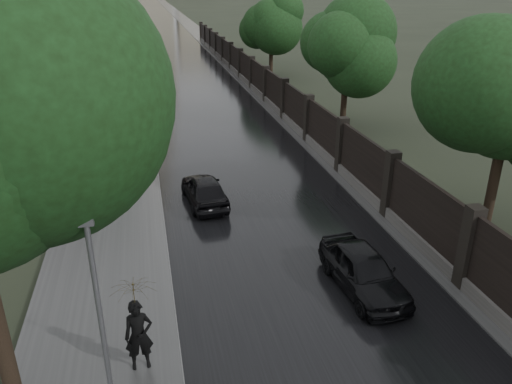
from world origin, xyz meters
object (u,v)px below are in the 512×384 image
object	(u,v)px
lamp_post	(104,340)
tree_right_b	(348,47)
tree_right_c	(271,22)
hatchback_left	(204,190)
tree_right_a	(511,100)
tree_left_far	(82,33)
car_right_near	(363,270)
pedestrian_umbrella	(135,300)
traffic_light	(144,89)

from	to	relation	value
lamp_post	tree_right_b	bearing A→B (deg)	57.82
tree_right_c	hatchback_left	size ratio (longest dim) A/B	1.90
tree_right_a	tree_right_c	distance (m)	32.00
tree_left_far	lamp_post	size ratio (longest dim) A/B	1.45
hatchback_left	car_right_near	world-z (taller)	car_right_near
tree_right_c	hatchback_left	xyz separation A→B (m)	(-9.74, -27.23, -4.32)
tree_left_far	hatchback_left	bearing A→B (deg)	-71.51
tree_right_c	hatchback_left	distance (m)	29.24
pedestrian_umbrella	tree_left_far	bearing A→B (deg)	91.99
car_right_near	pedestrian_umbrella	xyz separation A→B (m)	(-6.52, -2.04, 1.38)
tree_left_far	traffic_light	xyz separation A→B (m)	(3.70, -5.01, -2.84)
tree_right_c	pedestrian_umbrella	xyz separation A→B (m)	(-12.42, -36.46, -2.91)
traffic_light	lamp_post	bearing A→B (deg)	-92.68
traffic_light	car_right_near	size ratio (longest dim) A/B	1.04
tree_right_b	hatchback_left	size ratio (longest dim) A/B	1.90
tree_right_b	tree_right_a	bearing A→B (deg)	-90.00
lamp_post	pedestrian_umbrella	size ratio (longest dim) A/B	1.81
tree_right_a	pedestrian_umbrella	xyz separation A→B (m)	(-12.42, -4.46, -2.91)
tree_right_b	car_right_near	bearing A→B (deg)	-109.77
tree_right_a	hatchback_left	xyz separation A→B (m)	(-9.74, 4.77, -4.32)
traffic_light	tree_right_c	bearing A→B (deg)	51.82
tree_left_far	pedestrian_umbrella	size ratio (longest dim) A/B	2.62
tree_left_far	tree_right_a	distance (m)	26.91
traffic_light	pedestrian_umbrella	world-z (taller)	traffic_light
tree_right_a	car_right_near	xyz separation A→B (m)	(-5.90, -2.42, -4.30)
car_right_near	lamp_post	bearing A→B (deg)	-153.61
tree_right_a	tree_right_b	bearing A→B (deg)	90.00
tree_left_far	lamp_post	distance (m)	28.73
tree_left_far	tree_right_c	bearing A→B (deg)	32.83
tree_left_far	tree_right_c	world-z (taller)	tree_left_far
lamp_post	hatchback_left	xyz separation A→B (m)	(3.16, 11.27, -2.04)
tree_right_b	pedestrian_umbrella	xyz separation A→B (m)	(-12.42, -18.46, -2.91)
lamp_post	car_right_near	world-z (taller)	lamp_post
tree_right_a	tree_right_b	distance (m)	14.00
car_right_near	traffic_light	bearing A→B (deg)	103.05
lamp_post	car_right_near	size ratio (longest dim) A/B	1.33
tree_left_far	pedestrian_umbrella	xyz separation A→B (m)	(3.08, -26.46, -3.20)
tree_right_a	car_right_near	distance (m)	7.69
hatchback_left	pedestrian_umbrella	bearing A→B (deg)	68.69
tree_right_c	tree_right_b	bearing A→B (deg)	-90.00
tree_right_a	pedestrian_umbrella	size ratio (longest dim) A/B	2.48
tree_left_far	pedestrian_umbrella	distance (m)	26.83
tree_right_b	tree_right_c	xyz separation A→B (m)	(0.00, 18.00, 0.00)
car_right_near	tree_right_b	bearing A→B (deg)	66.38
tree_left_far	hatchback_left	distance (m)	18.75
tree_left_far	tree_right_b	bearing A→B (deg)	-27.30
lamp_post	tree_right_a	bearing A→B (deg)	26.74
car_right_near	pedestrian_umbrella	bearing A→B (deg)	-166.45
tree_right_c	pedestrian_umbrella	bearing A→B (deg)	-108.81
tree_right_b	traffic_light	bearing A→B (deg)	165.76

